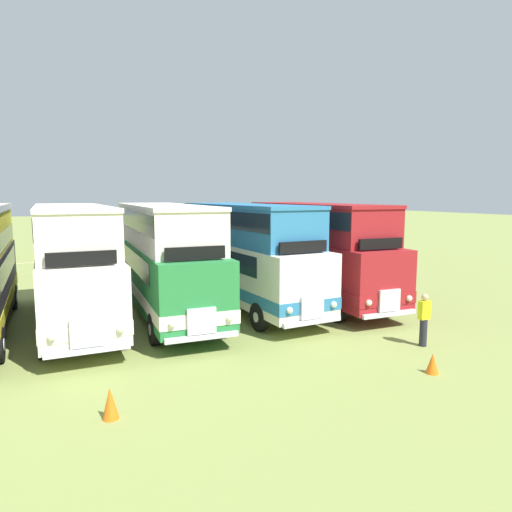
# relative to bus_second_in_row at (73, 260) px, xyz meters

# --- Properties ---
(ground_plane) EXTENTS (200.00, 200.00, 0.00)m
(ground_plane) POSITION_rel_bus_second_in_row_xyz_m (3.47, -0.18, -2.47)
(ground_plane) COLOR olive
(bus_second_in_row) EXTENTS (2.66, 10.39, 4.49)m
(bus_second_in_row) POSITION_rel_bus_second_in_row_xyz_m (0.00, 0.00, 0.00)
(bus_second_in_row) COLOR silver
(bus_second_in_row) RESTS_ON ground
(bus_third_in_row) EXTENTS (3.02, 11.04, 4.49)m
(bus_third_in_row) POSITION_rel_bus_second_in_row_xyz_m (3.48, 0.13, 0.00)
(bus_third_in_row) COLOR #237538
(bus_third_in_row) RESTS_ON ground
(bus_fourth_in_row) EXTENTS (2.99, 9.85, 4.49)m
(bus_fourth_in_row) POSITION_rel_bus_second_in_row_xyz_m (6.94, -0.40, -0.00)
(bus_fourth_in_row) COLOR silver
(bus_fourth_in_row) RESTS_ON ground
(bus_fifth_in_row) EXTENTS (2.85, 10.40, 4.49)m
(bus_fifth_in_row) POSITION_rel_bus_second_in_row_xyz_m (10.42, -0.39, -0.00)
(bus_fifth_in_row) COLOR maroon
(bus_fifth_in_row) RESTS_ON ground
(cone_near_end) EXTENTS (0.36, 0.36, 0.58)m
(cone_near_end) POSITION_rel_bus_second_in_row_xyz_m (8.55, -9.40, -2.18)
(cone_near_end) COLOR orange
(cone_near_end) RESTS_ON ground
(cone_mid_row) EXTENTS (0.36, 0.36, 0.72)m
(cone_mid_row) POSITION_rel_bus_second_in_row_xyz_m (0.15, -8.40, -2.11)
(cone_mid_row) COLOR orange
(cone_mid_row) RESTS_ON ground
(marshal_person) EXTENTS (0.36, 0.24, 1.73)m
(marshal_person) POSITION_rel_bus_second_in_row_xyz_m (10.06, -7.51, -1.58)
(marshal_person) COLOR #23232D
(marshal_person) RESTS_ON ground
(rope_fence_line) EXTENTS (19.96, 0.08, 1.05)m
(rope_fence_line) POSITION_rel_bus_second_in_row_xyz_m (3.47, 11.43, -1.78)
(rope_fence_line) COLOR #8C704C
(rope_fence_line) RESTS_ON ground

